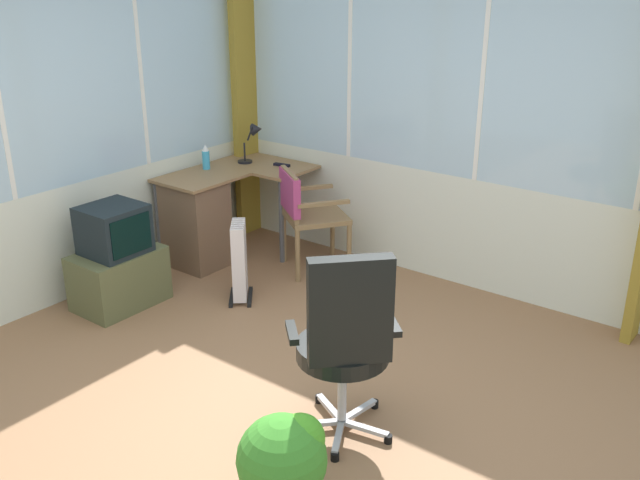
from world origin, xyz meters
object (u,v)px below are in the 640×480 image
object	(u,v)px
desk	(200,217)
potted_plant	(284,460)
spray_bottle	(206,157)
tv_remote	(282,165)
office_chair	(346,336)
desk_lamp	(254,137)
wooden_armchair	(302,206)
space_heater	(240,260)
tv_on_stand	(117,262)

from	to	relation	value
desk	potted_plant	world-z (taller)	desk
spray_bottle	tv_remote	bearing A→B (deg)	-44.91
desk	office_chair	world-z (taller)	office_chair
desk_lamp	wooden_armchair	xyz separation A→B (m)	(-0.27, -0.75, -0.43)
spray_bottle	wooden_armchair	world-z (taller)	spray_bottle
space_heater	potted_plant	distance (m)	2.32
desk	office_chair	distance (m)	2.71
desk	space_heater	size ratio (longest dim) A/B	1.96
tv_remote	spray_bottle	distance (m)	0.66
desk	desk_lamp	xyz separation A→B (m)	(0.67, -0.04, 0.58)
office_chair	potted_plant	size ratio (longest dim) A/B	2.25
desk	spray_bottle	bearing A→B (deg)	29.62
desk_lamp	tv_remote	distance (m)	0.36
tv_on_stand	space_heater	distance (m)	0.91
desk	potted_plant	bearing A→B (deg)	-126.78
spray_bottle	space_heater	bearing A→B (deg)	-121.76
spray_bottle	space_heater	world-z (taller)	spray_bottle
spray_bottle	office_chair	world-z (taller)	office_chair
desk_lamp	tv_on_stand	world-z (taller)	desk_lamp
space_heater	potted_plant	size ratio (longest dim) A/B	1.26
wooden_armchair	spray_bottle	bearing A→B (deg)	100.26
desk	tv_on_stand	bearing A→B (deg)	-174.07
desk	office_chair	size ratio (longest dim) A/B	1.09
wooden_armchair	tv_on_stand	distance (m)	1.53
desk_lamp	tv_remote	bearing A→B (deg)	-83.88
space_heater	potted_plant	world-z (taller)	space_heater
tv_remote	wooden_armchair	world-z (taller)	wooden_armchair
tv_remote	space_heater	size ratio (longest dim) A/B	0.24
tv_remote	spray_bottle	world-z (taller)	spray_bottle
office_chair	space_heater	distance (m)	1.93
office_chair	spray_bottle	bearing A→B (deg)	59.62
wooden_armchair	desk	bearing A→B (deg)	116.95
office_chair	desk	bearing A→B (deg)	62.49
spray_bottle	tv_on_stand	size ratio (longest dim) A/B	0.27
tv_remote	potted_plant	size ratio (longest dim) A/B	0.30
desk_lamp	potted_plant	bearing A→B (deg)	-135.96
desk	potted_plant	distance (m)	3.09
space_heater	office_chair	bearing A→B (deg)	-119.64
tv_remote	office_chair	world-z (taller)	office_chair
spray_bottle	space_heater	distance (m)	1.17
spray_bottle	space_heater	xyz separation A→B (m)	(-0.54, -0.88, -0.55)
tv_remote	spray_bottle	xyz separation A→B (m)	(-0.46, 0.46, 0.09)
wooden_armchair	tv_on_stand	world-z (taller)	wooden_armchair
desk	tv_remote	xyz separation A→B (m)	(0.70, -0.33, 0.36)
spray_bottle	desk_lamp	bearing A→B (deg)	-21.91
desk	tv_remote	bearing A→B (deg)	-25.20
space_heater	wooden_armchair	bearing A→B (deg)	-3.89
office_chair	tv_on_stand	bearing A→B (deg)	82.51
desk	space_heater	xyz separation A→B (m)	(-0.31, -0.74, -0.10)
tv_on_stand	wooden_armchair	bearing A→B (deg)	-27.21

